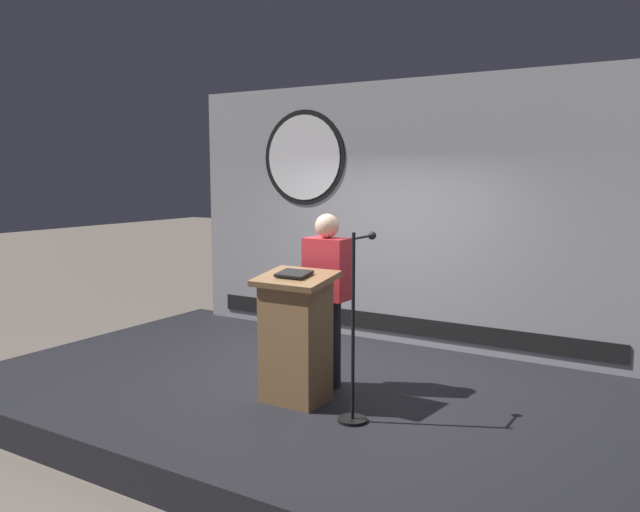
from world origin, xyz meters
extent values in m
plane|color=#6B6056|center=(0.00, 0.00, 0.00)|extent=(40.00, 40.00, 0.00)
cube|color=black|center=(0.00, 0.00, 0.15)|extent=(6.40, 4.00, 0.30)
cube|color=#9E9EA3|center=(0.00, 1.85, 1.81)|extent=(5.57, 0.10, 3.01)
cylinder|color=black|center=(-1.26, 1.80, 2.46)|extent=(1.17, 0.02, 1.17)
cylinder|color=white|center=(-1.26, 1.79, 2.46)|extent=(1.04, 0.02, 1.04)
cube|color=black|center=(0.00, 1.79, 0.52)|extent=(5.01, 0.02, 0.20)
cube|color=olive|center=(0.12, -0.45, 0.82)|extent=(0.52, 0.40, 1.05)
cube|color=olive|center=(0.12, -0.45, 1.38)|extent=(0.64, 0.50, 0.12)
cube|color=black|center=(0.12, -0.47, 1.42)|extent=(0.28, 0.20, 0.05)
cylinder|color=black|center=(0.15, 0.03, 0.71)|extent=(0.26, 0.26, 0.82)
cube|color=red|center=(0.15, 0.03, 1.40)|extent=(0.40, 0.24, 0.56)
sphere|color=beige|center=(0.15, 0.03, 1.80)|extent=(0.22, 0.22, 0.22)
cylinder|color=black|center=(0.77, -0.60, 0.31)|extent=(0.24, 0.24, 0.02)
cylinder|color=black|center=(0.77, -0.60, 1.06)|extent=(0.03, 0.03, 1.52)
cylinder|color=black|center=(0.77, -0.44, 1.77)|extent=(0.02, 0.31, 0.02)
sphere|color=#262626|center=(0.77, -0.29, 1.77)|extent=(0.07, 0.07, 0.07)
camera|label=1|loc=(3.15, -4.93, 2.27)|focal=36.18mm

